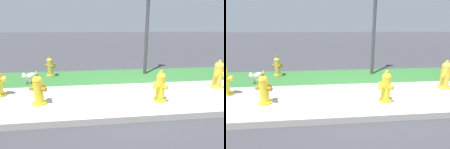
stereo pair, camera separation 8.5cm
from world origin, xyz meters
The scene contains 9 objects.
ground_plane centered at (0.00, 0.00, 0.00)m, with size 120.00×120.00×0.00m, color #38383D.
sidewalk_pavement centered at (0.00, 0.00, 0.01)m, with size 18.00×1.94×0.01m, color #ADA89E.
grass_verge centered at (0.00, 1.85, 0.00)m, with size 18.00×1.75×0.01m, color #2D662D.
street_curb centered at (0.00, -1.05, 0.06)m, with size 18.00×0.16×0.12m, color #ADA89E.
fire_hydrant_by_grass_verge centered at (-2.20, -0.15, 0.32)m, with size 0.37×0.34×0.67m.
fire_hydrant_near_corner centered at (0.37, -0.29, 0.33)m, with size 0.34×0.36×0.69m.
fire_hydrant_at_driveway centered at (-2.45, 2.13, 0.31)m, with size 0.35×0.33×0.66m.
fire_hydrant_mid_block centered at (2.25, 0.40, 0.36)m, with size 0.37×0.37×0.75m.
small_white_dog centered at (-2.88, 1.39, 0.21)m, with size 0.37×0.40×0.36m.
Camera 2 is at (-1.01, -3.73, 1.57)m, focal length 28.00 mm.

